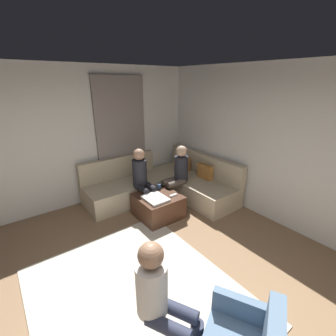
{
  "coord_description": "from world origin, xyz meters",
  "views": [
    {
      "loc": [
        1.68,
        -0.85,
        2.41
      ],
      "look_at": [
        -1.63,
        1.63,
        0.85
      ],
      "focal_mm": 25.1,
      "sensor_mm": 36.0,
      "label": 1
    }
  ],
  "objects_px": {
    "person_on_couch_back": "(177,173)",
    "coffee_mug": "(159,187)",
    "sectional_couch": "(165,184)",
    "ottoman": "(158,206)",
    "person_on_couch_side": "(142,177)",
    "game_remote": "(173,195)",
    "person_on_armchair": "(162,298)"
  },
  "relations": [
    {
      "from": "person_on_armchair",
      "to": "person_on_couch_side",
      "type": "bearing_deg",
      "value": -145.39
    },
    {
      "from": "sectional_couch",
      "to": "coffee_mug",
      "type": "relative_size",
      "value": 26.84
    },
    {
      "from": "coffee_mug",
      "to": "game_remote",
      "type": "xyz_separation_m",
      "value": [
        0.4,
        0.04,
        -0.04
      ]
    },
    {
      "from": "ottoman",
      "to": "coffee_mug",
      "type": "distance_m",
      "value": 0.38
    },
    {
      "from": "game_remote",
      "to": "person_on_couch_side",
      "type": "relative_size",
      "value": 0.12
    },
    {
      "from": "coffee_mug",
      "to": "person_on_couch_side",
      "type": "height_order",
      "value": "person_on_couch_side"
    },
    {
      "from": "person_on_couch_side",
      "to": "person_on_armchair",
      "type": "xyz_separation_m",
      "value": [
        2.39,
        -1.24,
        -0.01
      ]
    },
    {
      "from": "sectional_couch",
      "to": "game_remote",
      "type": "bearing_deg",
      "value": -25.15
    },
    {
      "from": "sectional_couch",
      "to": "ottoman",
      "type": "relative_size",
      "value": 3.36
    },
    {
      "from": "ottoman",
      "to": "game_remote",
      "type": "xyz_separation_m",
      "value": [
        0.18,
        0.22,
        0.22
      ]
    },
    {
      "from": "game_remote",
      "to": "person_on_armchair",
      "type": "height_order",
      "value": "person_on_armchair"
    },
    {
      "from": "sectional_couch",
      "to": "coffee_mug",
      "type": "height_order",
      "value": "sectional_couch"
    },
    {
      "from": "ottoman",
      "to": "person_on_armchair",
      "type": "height_order",
      "value": "person_on_armchair"
    },
    {
      "from": "person_on_couch_side",
      "to": "person_on_armchair",
      "type": "distance_m",
      "value": 2.69
    },
    {
      "from": "coffee_mug",
      "to": "sectional_couch",
      "type": "bearing_deg",
      "value": 131.81
    },
    {
      "from": "ottoman",
      "to": "person_on_couch_back",
      "type": "height_order",
      "value": "person_on_couch_back"
    },
    {
      "from": "sectional_couch",
      "to": "game_remote",
      "type": "relative_size",
      "value": 17.0
    },
    {
      "from": "ottoman",
      "to": "person_on_couch_back",
      "type": "distance_m",
      "value": 0.8
    },
    {
      "from": "person_on_couch_back",
      "to": "person_on_couch_side",
      "type": "height_order",
      "value": "same"
    },
    {
      "from": "ottoman",
      "to": "game_remote",
      "type": "bearing_deg",
      "value": 50.71
    },
    {
      "from": "ottoman",
      "to": "person_on_armchair",
      "type": "relative_size",
      "value": 0.64
    },
    {
      "from": "coffee_mug",
      "to": "person_on_armchair",
      "type": "distance_m",
      "value": 2.64
    },
    {
      "from": "person_on_armchair",
      "to": "game_remote",
      "type": "bearing_deg",
      "value": -158.45
    },
    {
      "from": "sectional_couch",
      "to": "person_on_couch_back",
      "type": "relative_size",
      "value": 2.12
    },
    {
      "from": "coffee_mug",
      "to": "game_remote",
      "type": "relative_size",
      "value": 0.63
    },
    {
      "from": "coffee_mug",
      "to": "person_on_couch_side",
      "type": "distance_m",
      "value": 0.37
    },
    {
      "from": "game_remote",
      "to": "person_on_couch_side",
      "type": "distance_m",
      "value": 0.7
    },
    {
      "from": "person_on_couch_back",
      "to": "coffee_mug",
      "type": "bearing_deg",
      "value": 88.3
    },
    {
      "from": "sectional_couch",
      "to": "person_on_armchair",
      "type": "height_order",
      "value": "person_on_armchair"
    },
    {
      "from": "sectional_couch",
      "to": "coffee_mug",
      "type": "bearing_deg",
      "value": -48.19
    },
    {
      "from": "ottoman",
      "to": "person_on_couch_back",
      "type": "bearing_deg",
      "value": 108.22
    },
    {
      "from": "ottoman",
      "to": "person_on_armchair",
      "type": "bearing_deg",
      "value": -33.63
    }
  ]
}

